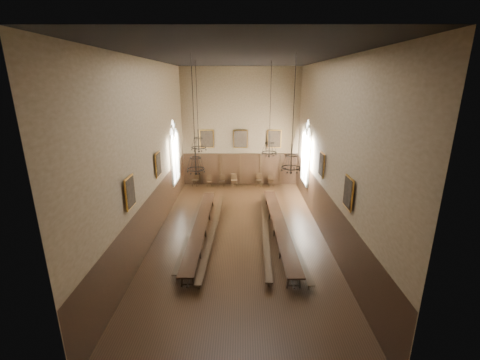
{
  "coord_description": "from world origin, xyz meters",
  "views": [
    {
      "loc": [
        0.12,
        -15.61,
        7.99
      ],
      "look_at": [
        0.01,
        1.5,
        2.67
      ],
      "focal_mm": 24.0,
      "sensor_mm": 36.0,
      "label": 1
    }
  ],
  "objects_px": {
    "chair_3": "(234,182)",
    "chair_6": "(271,183)",
    "table_left": "(201,230)",
    "bench_left_inner": "(213,231)",
    "chandelier_back_right": "(269,147)",
    "bench_right_outer": "(287,231)",
    "chair_0": "(196,182)",
    "chair_5": "(259,182)",
    "chair_1": "(209,183)",
    "bench_left_outer": "(192,229)",
    "chandelier_front_right": "(291,160)",
    "chair_2": "(222,183)",
    "table_right": "(279,229)",
    "chandelier_back_left": "(199,142)",
    "chandelier_front_left": "(195,161)",
    "bench_right_inner": "(265,229)"
  },
  "relations": [
    {
      "from": "chair_3",
      "to": "chair_6",
      "type": "bearing_deg",
      "value": -7.47
    },
    {
      "from": "table_right",
      "to": "bench_right_outer",
      "type": "height_order",
      "value": "table_right"
    },
    {
      "from": "table_left",
      "to": "chair_2",
      "type": "height_order",
      "value": "chair_2"
    },
    {
      "from": "table_left",
      "to": "chair_3",
      "type": "bearing_deg",
      "value": 79.81
    },
    {
      "from": "bench_left_outer",
      "to": "chandelier_back_left",
      "type": "relative_size",
      "value": 1.91
    },
    {
      "from": "chandelier_front_right",
      "to": "bench_left_inner",
      "type": "bearing_deg",
      "value": 144.92
    },
    {
      "from": "bench_left_inner",
      "to": "chandelier_back_right",
      "type": "distance_m",
      "value": 5.72
    },
    {
      "from": "chair_5",
      "to": "bench_left_inner",
      "type": "bearing_deg",
      "value": -97.75
    },
    {
      "from": "bench_right_inner",
      "to": "table_right",
      "type": "bearing_deg",
      "value": -17.46
    },
    {
      "from": "bench_left_inner",
      "to": "chandelier_back_right",
      "type": "relative_size",
      "value": 1.96
    },
    {
      "from": "table_left",
      "to": "chair_2",
      "type": "relative_size",
      "value": 11.16
    },
    {
      "from": "table_right",
      "to": "chandelier_back_right",
      "type": "xyz_separation_m",
      "value": [
        -0.41,
        2.56,
        3.97
      ]
    },
    {
      "from": "table_left",
      "to": "chandelier_back_right",
      "type": "relative_size",
      "value": 1.89
    },
    {
      "from": "chair_5",
      "to": "chandelier_back_left",
      "type": "relative_size",
      "value": 0.21
    },
    {
      "from": "chair_3",
      "to": "chandelier_front_left",
      "type": "bearing_deg",
      "value": -103.23
    },
    {
      "from": "table_left",
      "to": "chair_1",
      "type": "bearing_deg",
      "value": 92.65
    },
    {
      "from": "chandelier_back_left",
      "to": "chandelier_front_left",
      "type": "bearing_deg",
      "value": -84.11
    },
    {
      "from": "bench_left_inner",
      "to": "chandelier_back_left",
      "type": "height_order",
      "value": "chandelier_back_left"
    },
    {
      "from": "bench_right_outer",
      "to": "chandelier_back_right",
      "type": "distance_m",
      "value": 4.9
    },
    {
      "from": "chair_5",
      "to": "chandelier_front_left",
      "type": "xyz_separation_m",
      "value": [
        -3.28,
        -11.13,
        4.47
      ]
    },
    {
      "from": "table_left",
      "to": "bench_right_outer",
      "type": "height_order",
      "value": "table_left"
    },
    {
      "from": "chair_1",
      "to": "chair_5",
      "type": "distance_m",
      "value": 3.91
    },
    {
      "from": "table_right",
      "to": "chandelier_back_left",
      "type": "bearing_deg",
      "value": 153.84
    },
    {
      "from": "bench_left_inner",
      "to": "chair_3",
      "type": "distance_m",
      "value": 8.63
    },
    {
      "from": "bench_left_inner",
      "to": "chandelier_front_right",
      "type": "relative_size",
      "value": 2.16
    },
    {
      "from": "chair_1",
      "to": "chandelier_front_left",
      "type": "xyz_separation_m",
      "value": [
        0.63,
        -11.03,
        4.5
      ]
    },
    {
      "from": "chair_1",
      "to": "chair_2",
      "type": "xyz_separation_m",
      "value": [
        1.01,
        0.04,
        -0.01
      ]
    },
    {
      "from": "table_left",
      "to": "bench_left_inner",
      "type": "relative_size",
      "value": 0.96
    },
    {
      "from": "bench_left_inner",
      "to": "chair_6",
      "type": "bearing_deg",
      "value": 65.87
    },
    {
      "from": "bench_left_inner",
      "to": "chair_3",
      "type": "xyz_separation_m",
      "value": [
        0.91,
        8.59,
        0.01
      ]
    },
    {
      "from": "chandelier_front_left",
      "to": "chair_6",
      "type": "bearing_deg",
      "value": 69.01
    },
    {
      "from": "table_left",
      "to": "bench_right_outer",
      "type": "xyz_separation_m",
      "value": [
        4.6,
        0.08,
        -0.09
      ]
    },
    {
      "from": "bench_right_outer",
      "to": "chandelier_back_right",
      "type": "relative_size",
      "value": 1.94
    },
    {
      "from": "bench_left_inner",
      "to": "bench_right_outer",
      "type": "distance_m",
      "value": 3.95
    },
    {
      "from": "chair_1",
      "to": "chair_2",
      "type": "distance_m",
      "value": 1.02
    },
    {
      "from": "chandelier_back_left",
      "to": "chandelier_back_right",
      "type": "bearing_deg",
      "value": 5.56
    },
    {
      "from": "table_left",
      "to": "chair_5",
      "type": "xyz_separation_m",
      "value": [
        3.51,
        8.72,
        -0.07
      ]
    },
    {
      "from": "table_right",
      "to": "bench_left_inner",
      "type": "relative_size",
      "value": 1.0
    },
    {
      "from": "bench_left_outer",
      "to": "chair_1",
      "type": "distance_m",
      "value": 8.23
    },
    {
      "from": "bench_right_outer",
      "to": "chair_5",
      "type": "xyz_separation_m",
      "value": [
        -1.09,
        8.64,
        0.02
      ]
    },
    {
      "from": "chair_2",
      "to": "chair_6",
      "type": "xyz_separation_m",
      "value": [
        3.86,
        -0.01,
        -0.0
      ]
    },
    {
      "from": "bench_left_outer",
      "to": "bench_left_inner",
      "type": "xyz_separation_m",
      "value": [
        1.18,
        -0.27,
        0.03
      ]
    },
    {
      "from": "bench_left_outer",
      "to": "chandelier_back_right",
      "type": "distance_m",
      "value": 6.35
    },
    {
      "from": "table_left",
      "to": "bench_left_inner",
      "type": "xyz_separation_m",
      "value": [
        0.65,
        0.11,
        -0.09
      ]
    },
    {
      "from": "table_right",
      "to": "chandelier_back_left",
      "type": "height_order",
      "value": "chandelier_back_left"
    },
    {
      "from": "chair_0",
      "to": "chair_6",
      "type": "relative_size",
      "value": 1.19
    },
    {
      "from": "chair_1",
      "to": "chair_3",
      "type": "height_order",
      "value": "chair_3"
    },
    {
      "from": "chair_3",
      "to": "chair_5",
      "type": "distance_m",
      "value": 1.95
    },
    {
      "from": "bench_right_outer",
      "to": "chair_0",
      "type": "xyz_separation_m",
      "value": [
        -6.08,
        8.58,
        0.02
      ]
    },
    {
      "from": "chair_2",
      "to": "chair_6",
      "type": "relative_size",
      "value": 1.01
    }
  ]
}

